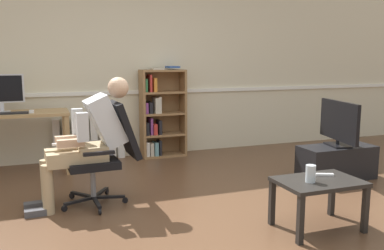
{
  "coord_description": "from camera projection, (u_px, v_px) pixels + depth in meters",
  "views": [
    {
      "loc": [
        -1.33,
        -3.14,
        1.39
      ],
      "look_at": [
        0.15,
        0.85,
        0.7
      ],
      "focal_mm": 38.31,
      "sensor_mm": 36.0,
      "label": 1
    }
  ],
  "objects": [
    {
      "name": "tv_stand",
      "position": [
        336.0,
        162.0,
        4.78
      ],
      "size": [
        0.88,
        0.39,
        0.39
      ],
      "color": "black",
      "rests_on": "ground_plane"
    },
    {
      "name": "bookshelf",
      "position": [
        160.0,
        114.0,
        5.83
      ],
      "size": [
        0.63,
        0.29,
        1.29
      ],
      "color": "olive",
      "rests_on": "ground_plane"
    },
    {
      "name": "computer_mouse",
      "position": [
        32.0,
        112.0,
        4.84
      ],
      "size": [
        0.06,
        0.1,
        0.03
      ],
      "primitive_type": "cube",
      "color": "white",
      "rests_on": "computer_desk"
    },
    {
      "name": "keyboard",
      "position": [
        10.0,
        113.0,
        4.75
      ],
      "size": [
        0.4,
        0.12,
        0.02
      ],
      "primitive_type": "cube",
      "color": "black",
      "rests_on": "computer_desk"
    },
    {
      "name": "person_seated",
      "position": [
        88.0,
        138.0,
        3.85
      ],
      "size": [
        1.0,
        0.4,
        1.22
      ],
      "rotation": [
        0.0,
        0.0,
        -1.52
      ],
      "color": "tan",
      "rests_on": "ground_plane"
    },
    {
      "name": "computer_desk",
      "position": [
        8.0,
        122.0,
        4.88
      ],
      "size": [
        1.39,
        0.58,
        0.76
      ],
      "color": "tan",
      "rests_on": "ground_plane"
    },
    {
      "name": "office_chair",
      "position": [
        107.0,
        149.0,
        3.93
      ],
      "size": [
        0.76,
        0.62,
        0.99
      ],
      "rotation": [
        0.0,
        0.0,
        -1.52
      ],
      "color": "black",
      "rests_on": "ground_plane"
    },
    {
      "name": "imac_monitor",
      "position": [
        1.0,
        90.0,
        4.87
      ],
      "size": [
        0.52,
        0.14,
        0.45
      ],
      "color": "silver",
      "rests_on": "computer_desk"
    },
    {
      "name": "tv_screen",
      "position": [
        339.0,
        123.0,
        4.71
      ],
      "size": [
        0.26,
        0.8,
        0.52
      ],
      "rotation": [
        0.0,
        0.0,
        1.38
      ],
      "color": "black",
      "rests_on": "tv_stand"
    },
    {
      "name": "back_wall",
      "position": [
        138.0,
        62.0,
        5.82
      ],
      "size": [
        12.0,
        0.13,
        2.7
      ],
      "color": "beige",
      "rests_on": "ground_plane"
    },
    {
      "name": "spare_remote",
      "position": [
        324.0,
        175.0,
        3.45
      ],
      "size": [
        0.15,
        0.09,
        0.02
      ],
      "primitive_type": "cube",
      "rotation": [
        0.0,
        0.0,
        4.3
      ],
      "color": "white",
      "rests_on": "coffee_table"
    },
    {
      "name": "ground_plane",
      "position": [
        210.0,
        219.0,
        3.58
      ],
      "size": [
        18.0,
        18.0,
        0.0
      ],
      "primitive_type": "plane",
      "color": "brown"
    },
    {
      "name": "drinking_glass",
      "position": [
        311.0,
        174.0,
        3.26
      ],
      "size": [
        0.08,
        0.08,
        0.14
      ],
      "primitive_type": "cylinder",
      "color": "silver",
      "rests_on": "coffee_table"
    },
    {
      "name": "coffee_table",
      "position": [
        318.0,
        187.0,
        3.34
      ],
      "size": [
        0.68,
        0.46,
        0.42
      ],
      "color": "black",
      "rests_on": "ground_plane"
    },
    {
      "name": "radiator",
      "position": [
        89.0,
        139.0,
        5.63
      ],
      "size": [
        0.96,
        0.08,
        0.6
      ],
      "color": "white",
      "rests_on": "ground_plane"
    }
  ]
}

